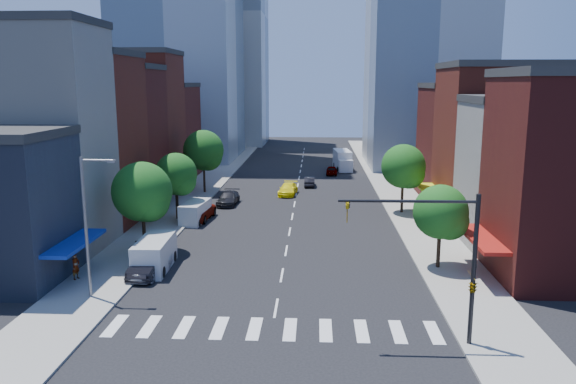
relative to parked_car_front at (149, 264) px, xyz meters
name	(u,v)px	position (x,y,z in m)	size (l,w,h in m)	color
ground	(276,308)	(9.50, -5.49, -0.83)	(220.00, 220.00, 0.00)	black
sidewalk_left	(203,187)	(-3.00, 34.51, -0.75)	(5.00, 120.00, 0.15)	gray
sidewalk_right	(393,188)	(22.00, 34.51, -0.75)	(5.00, 120.00, 0.15)	gray
crosswalk	(272,329)	(9.50, -8.49, -0.82)	(19.00, 3.00, 0.01)	silver
bldg_left_1	(28,140)	(-11.50, 6.51, 8.17)	(12.00, 8.00, 18.00)	#BAB6AB
bldg_left_2	(73,142)	(-11.50, 15.01, 7.17)	(12.00, 9.00, 16.00)	maroon
bldg_left_3	(106,138)	(-11.50, 23.51, 6.67)	(12.00, 8.00, 15.00)	#521614
bldg_left_4	(130,124)	(-11.50, 32.01, 7.67)	(12.00, 9.00, 17.00)	maroon
bldg_left_5	(153,133)	(-11.50, 41.51, 5.67)	(12.00, 10.00, 13.00)	#521614
bldg_right_1	(538,175)	(30.50, 9.51, 5.17)	(12.00, 8.00, 12.00)	#BAB6AB
bldg_right_2	(504,145)	(30.50, 18.51, 6.67)	(12.00, 10.00, 15.00)	maroon
bldg_right_3	(475,145)	(30.50, 28.51, 5.67)	(12.00, 10.00, 13.00)	#521614
tower_far_w	(224,16)	(-8.50, 89.51, 27.17)	(18.00, 18.00, 56.00)	#9EA5AD
traffic_signal	(463,270)	(19.44, -9.99, 3.33)	(7.24, 2.24, 8.00)	black
streetlight	(88,219)	(-2.31, -4.49, 4.45)	(2.25, 0.25, 9.00)	slate
tree_left_near	(144,194)	(-1.85, 5.44, 4.04)	(4.80, 4.80, 7.30)	black
tree_left_mid	(177,176)	(-1.85, 16.44, 3.70)	(4.20, 4.20, 6.65)	black
tree_left_far	(205,152)	(-1.85, 30.44, 4.38)	(5.00, 5.00, 7.75)	black
tree_right_near	(443,214)	(21.15, 2.44, 3.36)	(4.00, 4.00, 6.20)	black
tree_right_far	(405,168)	(21.15, 20.44, 4.04)	(4.60, 4.60, 7.20)	black
parked_car_front	(149,264)	(0.00, 0.00, 0.00)	(1.95, 4.85, 1.65)	silver
parked_car_second	(150,264)	(0.00, 0.12, 0.00)	(1.74, 5.00, 1.65)	black
parked_car_third	(197,212)	(0.00, 16.55, -0.04)	(2.62, 5.68, 1.58)	#999999
parked_car_rear	(228,198)	(2.00, 23.93, -0.09)	(2.05, 5.04, 1.46)	black
cargo_van_near	(154,255)	(0.01, 1.32, 0.33)	(2.39, 5.53, 2.33)	silver
cargo_van_far	(195,212)	(-0.01, 15.61, 0.19)	(2.43, 4.99, 2.05)	white
taxi	(288,189)	(8.50, 29.89, -0.11)	(1.99, 4.90, 1.42)	#FFED0D
traffic_car_oncoming	(309,182)	(11.06, 35.87, -0.19)	(1.35, 3.87, 1.27)	black
traffic_car_far	(332,170)	(14.29, 45.60, -0.15)	(1.60, 3.97, 1.35)	#999999
box_truck	(343,161)	(16.16, 50.74, 0.61)	(2.92, 7.70, 3.03)	silver
pedestrian_near	(76,266)	(-4.74, -1.41, 0.27)	(0.69, 0.45, 1.89)	#999999
pedestrian_far	(137,250)	(-1.81, 3.04, 0.10)	(0.76, 0.59, 1.56)	#999999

